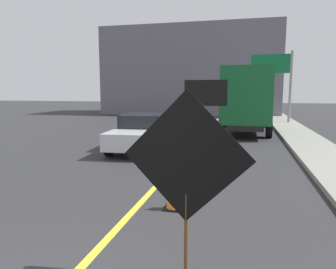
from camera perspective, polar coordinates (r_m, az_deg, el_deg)
lane_center_stripe at (r=8.14m, az=-1.22°, el=-8.39°), size 0.14×36.00×0.01m
roadwork_sign at (r=3.78m, az=3.43°, el=-4.79°), size 1.63×0.16×2.33m
arrow_board_trailer at (r=11.78m, az=6.78°, el=-0.92°), size 1.60×1.86×2.70m
box_truck at (r=17.84m, az=14.20°, el=6.38°), size 2.65×7.30×3.46m
pickup_car at (r=12.47m, az=-4.55°, el=0.61°), size 2.24×4.80×1.38m
highway_guide_sign at (r=23.15m, az=19.74°, el=10.36°), size 2.79×0.18×5.00m
far_building_block at (r=31.90m, az=4.29°, el=11.41°), size 16.92×6.43×8.36m
traffic_cone_near_sign at (r=6.18m, az=0.99°, el=-10.52°), size 0.36×0.36×0.69m
traffic_cone_mid_lane at (r=8.24m, az=4.23°, el=-5.68°), size 0.36×0.36×0.72m
traffic_cone_far_lane at (r=10.32m, az=7.34°, el=-2.87°), size 0.36×0.36×0.74m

